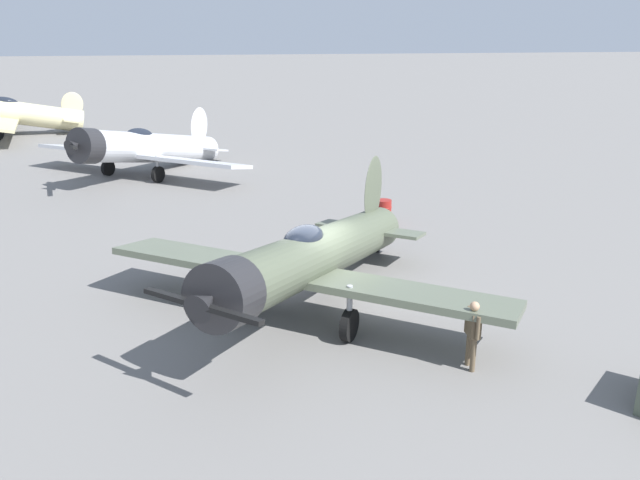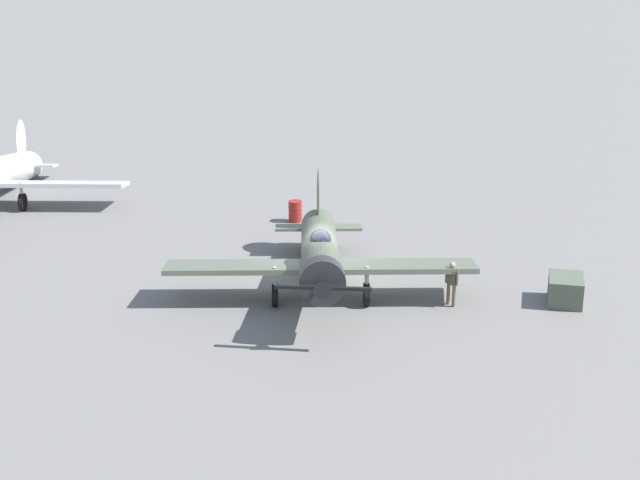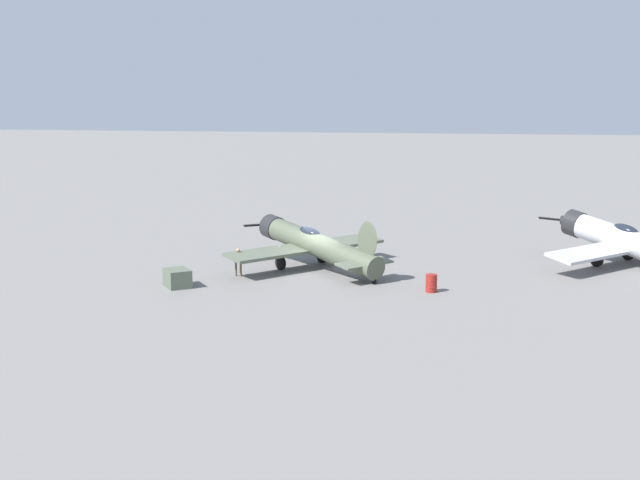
{
  "view_description": "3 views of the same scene",
  "coord_description": "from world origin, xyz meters",
  "px_view_note": "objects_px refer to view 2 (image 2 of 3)",
  "views": [
    {
      "loc": [
        -3.25,
        -15.27,
        7.02
      ],
      "look_at": [
        -0.0,
        0.0,
        1.8
      ],
      "focal_mm": 34.96,
      "sensor_mm": 36.0,
      "label": 1
    },
    {
      "loc": [
        -19.92,
        -25.3,
        12.86
      ],
      "look_at": [
        -0.0,
        0.0,
        1.8
      ],
      "focal_mm": 53.83,
      "sensor_mm": 36.0,
      "label": 2
    },
    {
      "loc": [
        45.47,
        10.37,
        9.74
      ],
      "look_at": [
        -0.0,
        0.0,
        1.8
      ],
      "focal_mm": 46.3,
      "sensor_mm": 36.0,
      "label": 3
    }
  ],
  "objects_px": {
    "ground_crew_mechanic": "(452,279)",
    "fuel_drum": "(295,211)",
    "airplane_foreground": "(320,253)",
    "equipment_crate": "(565,290)"
  },
  "relations": [
    {
      "from": "airplane_foreground",
      "to": "fuel_drum",
      "type": "xyz_separation_m",
      "value": [
        4.25,
        7.16,
        -1.01
      ]
    },
    {
      "from": "airplane_foreground",
      "to": "ground_crew_mechanic",
      "type": "bearing_deg",
      "value": 74.08
    },
    {
      "from": "airplane_foreground",
      "to": "fuel_drum",
      "type": "bearing_deg",
      "value": -173.42
    },
    {
      "from": "fuel_drum",
      "to": "equipment_crate",
      "type": "bearing_deg",
      "value": -82.12
    },
    {
      "from": "ground_crew_mechanic",
      "to": "airplane_foreground",
      "type": "bearing_deg",
      "value": -49.42
    },
    {
      "from": "ground_crew_mechanic",
      "to": "fuel_drum",
      "type": "bearing_deg",
      "value": -93.86
    },
    {
      "from": "ground_crew_mechanic",
      "to": "fuel_drum",
      "type": "distance_m",
      "value": 10.99
    },
    {
      "from": "airplane_foreground",
      "to": "fuel_drum",
      "type": "height_order",
      "value": "airplane_foreground"
    },
    {
      "from": "ground_crew_mechanic",
      "to": "fuel_drum",
      "type": "relative_size",
      "value": 1.71
    },
    {
      "from": "ground_crew_mechanic",
      "to": "equipment_crate",
      "type": "relative_size",
      "value": 0.83
    }
  ]
}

